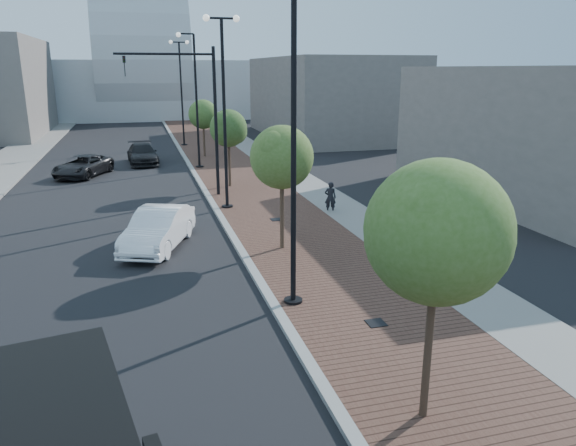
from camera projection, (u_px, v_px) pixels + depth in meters
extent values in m
cube|color=#4C2D23|center=(226.00, 154.00, 44.72)|extent=(7.00, 140.00, 0.12)
cube|color=slate|center=(258.00, 152.00, 45.42)|extent=(2.40, 140.00, 0.13)
cube|color=gray|center=(184.00, 155.00, 43.81)|extent=(0.30, 140.00, 0.14)
cube|color=slate|center=(9.00, 163.00, 40.44)|extent=(4.00, 140.00, 0.12)
imported|color=white|center=(158.00, 229.00, 21.24)|extent=(3.31, 5.07, 1.58)
imported|color=black|center=(83.00, 166.00, 35.53)|extent=(4.12, 5.44, 1.37)
imported|color=black|center=(143.00, 154.00, 40.27)|extent=(2.39, 5.20, 1.48)
imported|color=black|center=(330.00, 197.00, 26.44)|extent=(0.65, 0.52, 1.55)
cylinder|color=black|center=(293.00, 302.00, 16.20)|extent=(0.56, 0.56, 0.20)
cylinder|color=black|center=(294.00, 153.00, 14.95)|extent=(0.16, 0.16, 9.00)
cylinder|color=black|center=(227.00, 207.00, 27.30)|extent=(0.56, 0.56, 0.20)
cylinder|color=black|center=(224.00, 117.00, 26.06)|extent=(0.16, 0.16, 9.00)
cylinder|color=black|center=(221.00, 18.00, 24.81)|extent=(1.40, 0.10, 0.10)
sphere|color=silver|center=(206.00, 18.00, 24.63)|extent=(0.32, 0.32, 0.32)
sphere|color=silver|center=(236.00, 19.00, 24.99)|extent=(0.32, 0.32, 0.32)
cylinder|color=black|center=(200.00, 167.00, 38.41)|extent=(0.56, 0.56, 0.20)
cylinder|color=black|center=(197.00, 103.00, 37.16)|extent=(0.16, 0.16, 9.00)
cylinder|color=black|center=(186.00, 34.00, 35.79)|extent=(1.00, 0.10, 0.10)
sphere|color=silver|center=(178.00, 35.00, 35.68)|extent=(0.32, 0.32, 0.32)
cylinder|color=black|center=(184.00, 145.00, 49.51)|extent=(0.56, 0.56, 0.20)
cylinder|color=black|center=(182.00, 95.00, 48.27)|extent=(0.16, 0.16, 9.00)
cylinder|color=black|center=(179.00, 42.00, 47.02)|extent=(1.40, 0.10, 0.10)
sphere|color=silver|center=(171.00, 42.00, 46.84)|extent=(0.32, 0.32, 0.32)
sphere|color=silver|center=(187.00, 42.00, 47.21)|extent=(0.32, 0.32, 0.32)
cylinder|color=black|center=(216.00, 124.00, 29.00)|extent=(0.18, 0.18, 8.00)
cylinder|color=black|center=(164.00, 54.00, 27.36)|extent=(5.00, 0.12, 0.12)
imported|color=black|center=(125.00, 66.00, 27.01)|extent=(0.16, 0.20, 1.00)
cylinder|color=#382619|center=(429.00, 337.00, 10.42)|extent=(0.16, 0.16, 3.73)
sphere|color=#406221|center=(437.00, 232.00, 9.83)|extent=(2.72, 2.72, 2.72)
sphere|color=#406221|center=(447.00, 239.00, 10.29)|extent=(1.90, 1.90, 1.90)
sphere|color=#406221|center=(433.00, 218.00, 9.37)|extent=(1.63, 1.63, 1.63)
cylinder|color=#382619|center=(282.00, 208.00, 20.64)|extent=(0.16, 0.16, 3.44)
sphere|color=#415E20|center=(282.00, 157.00, 20.09)|extent=(2.40, 2.40, 2.40)
sphere|color=#415E20|center=(290.00, 162.00, 20.54)|extent=(1.68, 1.68, 1.68)
sphere|color=#415E20|center=(276.00, 149.00, 19.64)|extent=(1.44, 1.44, 1.44)
cylinder|color=#382619|center=(229.00, 160.00, 31.76)|extent=(0.16, 0.16, 3.31)
sphere|color=#2C4D1A|center=(228.00, 128.00, 31.24)|extent=(2.18, 2.18, 2.18)
sphere|color=#2C4D1A|center=(234.00, 132.00, 31.69)|extent=(1.53, 1.53, 1.53)
sphere|color=#2C4D1A|center=(224.00, 123.00, 30.79)|extent=(1.31, 1.31, 1.31)
cylinder|color=#382619|center=(204.00, 137.00, 42.88)|extent=(0.16, 0.16, 3.19)
sphere|color=#33551D|center=(203.00, 114.00, 42.38)|extent=(2.30, 2.30, 2.30)
sphere|color=#33551D|center=(208.00, 117.00, 42.82)|extent=(1.61, 1.61, 1.61)
sphere|color=#33551D|center=(199.00, 110.00, 41.93)|extent=(1.38, 1.38, 1.38)
cube|color=#AFB5B9|center=(143.00, 88.00, 83.85)|extent=(50.00, 28.00, 8.00)
cube|color=#5F5955|center=(328.00, 97.00, 56.14)|extent=(12.00, 22.00, 8.00)
cube|color=#605A57|center=(551.00, 134.00, 29.03)|extent=(10.00, 16.00, 7.00)
cube|color=black|center=(376.00, 323.00, 14.81)|extent=(0.50, 0.50, 0.02)
cube|color=black|center=(276.00, 219.00, 24.99)|extent=(0.50, 0.50, 0.02)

